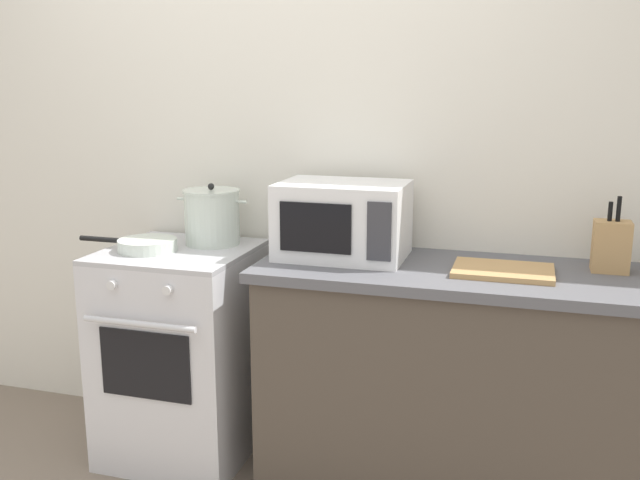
{
  "coord_description": "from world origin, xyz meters",
  "views": [
    {
      "loc": [
        1.05,
        -1.96,
        1.6
      ],
      "look_at": [
        0.28,
        0.6,
        1.0
      ],
      "focal_mm": 39.13,
      "sensor_mm": 36.0,
      "label": 1
    }
  ],
  "objects_px": {
    "frying_pan": "(146,245)",
    "microwave": "(343,220)",
    "stock_pot": "(212,217)",
    "knife_block": "(611,246)",
    "stove": "(182,352)",
    "cutting_board": "(503,271)"
  },
  "relations": [
    {
      "from": "frying_pan",
      "to": "cutting_board",
      "type": "height_order",
      "value": "frying_pan"
    },
    {
      "from": "stock_pot",
      "to": "microwave",
      "type": "xyz_separation_m",
      "value": [
        0.6,
        -0.06,
        0.03
      ]
    },
    {
      "from": "stock_pot",
      "to": "cutting_board",
      "type": "bearing_deg",
      "value": -6.4
    },
    {
      "from": "stove",
      "to": "knife_block",
      "type": "xyz_separation_m",
      "value": [
        1.7,
        0.14,
        0.56
      ]
    },
    {
      "from": "frying_pan",
      "to": "cutting_board",
      "type": "bearing_deg",
      "value": 2.5
    },
    {
      "from": "microwave",
      "to": "cutting_board",
      "type": "relative_size",
      "value": 1.39
    },
    {
      "from": "stove",
      "to": "frying_pan",
      "type": "height_order",
      "value": "frying_pan"
    },
    {
      "from": "cutting_board",
      "to": "knife_block",
      "type": "distance_m",
      "value": 0.41
    },
    {
      "from": "stove",
      "to": "cutting_board",
      "type": "height_order",
      "value": "cutting_board"
    },
    {
      "from": "frying_pan",
      "to": "knife_block",
      "type": "relative_size",
      "value": 1.57
    },
    {
      "from": "stock_pot",
      "to": "microwave",
      "type": "height_order",
      "value": "microwave"
    },
    {
      "from": "stock_pot",
      "to": "knife_block",
      "type": "distance_m",
      "value": 1.61
    },
    {
      "from": "cutting_board",
      "to": "stock_pot",
      "type": "bearing_deg",
      "value": 173.6
    },
    {
      "from": "cutting_board",
      "to": "knife_block",
      "type": "height_order",
      "value": "knife_block"
    },
    {
      "from": "stock_pot",
      "to": "knife_block",
      "type": "relative_size",
      "value": 1.15
    },
    {
      "from": "knife_block",
      "to": "frying_pan",
      "type": "bearing_deg",
      "value": -173.62
    },
    {
      "from": "stock_pot",
      "to": "frying_pan",
      "type": "height_order",
      "value": "stock_pot"
    },
    {
      "from": "stock_pot",
      "to": "frying_pan",
      "type": "bearing_deg",
      "value": -136.15
    },
    {
      "from": "frying_pan",
      "to": "microwave",
      "type": "bearing_deg",
      "value": 9.86
    },
    {
      "from": "microwave",
      "to": "knife_block",
      "type": "distance_m",
      "value": 1.01
    },
    {
      "from": "microwave",
      "to": "knife_block",
      "type": "xyz_separation_m",
      "value": [
        1.0,
        0.06,
        -0.05
      ]
    },
    {
      "from": "microwave",
      "to": "stove",
      "type": "bearing_deg",
      "value": -173.54
    }
  ]
}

